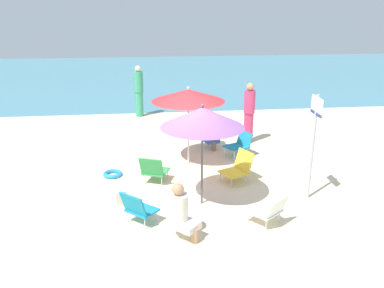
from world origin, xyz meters
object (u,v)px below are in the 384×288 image
object	(u,v)px
beach_chair_d	(239,144)
person_d	(249,113)
person_a	(209,130)
beach_chair_b	(154,170)
beach_chair_c	(138,208)
warning_sign	(314,132)
person_b	(139,91)
beach_chair_a	(238,167)
swim_ring	(113,174)
umbrella_purple	(202,117)
person_c	(180,211)
umbrella_red	(188,95)
beach_chair_e	(269,209)
beach_bag	(119,197)

from	to	relation	value
beach_chair_d	person_d	size ratio (longest dim) A/B	0.45
person_a	person_d	size ratio (longest dim) A/B	0.58
beach_chair_b	beach_chair_d	size ratio (longest dim) A/B	0.98
beach_chair_c	warning_sign	size ratio (longest dim) A/B	0.34
beach_chair_c	person_b	xyz separation A→B (m)	(-0.04, 7.26, 0.55)
beach_chair_c	beach_chair_d	world-z (taller)	beach_chair_c
beach_chair_a	person_b	distance (m)	6.07
warning_sign	swim_ring	world-z (taller)	warning_sign
person_b	swim_ring	xyz separation A→B (m)	(-0.56, -5.07, -0.83)
umbrella_purple	person_c	bearing A→B (deg)	-113.95
umbrella_red	person_d	distance (m)	2.41
umbrella_red	person_a	bearing A→B (deg)	57.84
person_b	beach_chair_b	bearing A→B (deg)	85.12
beach_chair_d	beach_chair_a	bearing A→B (deg)	49.12
umbrella_purple	person_b	size ratio (longest dim) A/B	1.14
beach_chair_e	person_d	size ratio (longest dim) A/B	0.46
beach_chair_c	beach_chair_a	bearing A→B (deg)	-10.88
umbrella_purple	person_d	size ratio (longest dim) A/B	1.18
beach_chair_e	person_b	distance (m)	7.89
beach_chair_a	swim_ring	size ratio (longest dim) A/B	1.79
warning_sign	person_c	bearing A→B (deg)	-155.01
beach_chair_c	beach_chair_d	size ratio (longest dim) A/B	0.94
beach_chair_a	warning_sign	xyz separation A→B (m)	(1.20, -0.96, 1.05)
person_b	beach_bag	world-z (taller)	person_b
umbrella_red	beach_bag	size ratio (longest dim) A/B	6.35
umbrella_red	person_a	world-z (taller)	umbrella_red
beach_chair_a	warning_sign	world-z (taller)	warning_sign
person_b	person_d	bearing A→B (deg)	125.44
warning_sign	person_b	bearing A→B (deg)	118.71
swim_ring	beach_bag	world-z (taller)	beach_bag
beach_chair_d	beach_bag	world-z (taller)	beach_chair_d
umbrella_red	person_c	xyz separation A→B (m)	(-0.47, -3.25, -1.19)
beach_chair_b	beach_bag	xyz separation A→B (m)	(-0.70, -0.86, -0.17)
umbrella_purple	beach_chair_e	distance (m)	2.00
beach_chair_c	beach_chair_d	bearing A→B (deg)	2.96
person_d	swim_ring	distance (m)	4.15
beach_chair_b	beach_chair_c	distance (m)	1.71
beach_chair_a	beach_chair_b	distance (m)	1.82
person_c	swim_ring	size ratio (longest dim) A/B	2.22
umbrella_purple	swim_ring	world-z (taller)	umbrella_purple
person_c	person_d	world-z (taller)	person_d
beach_chair_d	person_c	xyz separation A→B (m)	(-1.79, -3.56, 0.15)
umbrella_purple	person_c	xyz separation A→B (m)	(-0.51, -1.14, -1.25)
beach_bag	person_a	bearing A→B (deg)	53.56
umbrella_red	beach_chair_a	bearing A→B (deg)	-49.89
beach_chair_d	person_a	distance (m)	1.02
beach_chair_b	beach_bag	distance (m)	1.12
beach_bag	beach_chair_c	bearing A→B (deg)	-64.76
beach_chair_b	beach_chair_e	distance (m)	2.75
beach_chair_c	person_d	world-z (taller)	person_d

